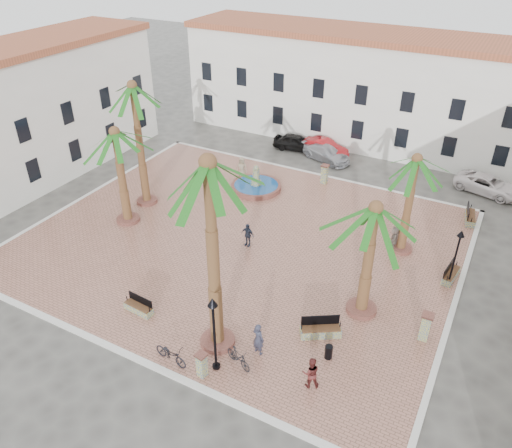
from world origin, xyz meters
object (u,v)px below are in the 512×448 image
(cyclist_b, at_px, (311,373))
(car_black, at_px, (296,142))
(bench_e, at_px, (451,275))
(palm_e, at_px, (374,223))
(car_red, at_px, (324,148))
(bench_ne, at_px, (470,217))
(car_white, at_px, (488,185))
(bicycle_a, at_px, (171,354))
(fountain, at_px, (256,186))
(bench_s, at_px, (139,308))
(bollard_n, at_px, (325,174))
(pedestrian_north, at_px, (207,171))
(pedestrian_fountain_a, at_px, (242,168))
(bollard_e, at_px, (426,326))
(pedestrian_east, at_px, (394,238))
(lamppost_e, at_px, (457,249))
(palm_sw, at_px, (116,144))
(cyclist_a, at_px, (258,339))
(palm_nw, at_px, (134,99))
(bicycle_b, at_px, (238,358))
(bollard_se, at_px, (202,365))
(lamppost_s, at_px, (214,322))
(palm_ne, at_px, (415,171))
(palm_s, at_px, (209,185))
(bench_se, at_px, (320,331))
(pedestrian_fountain_b, at_px, (248,235))
(car_silver, at_px, (326,153))
(litter_bin, at_px, (329,352))

(cyclist_b, bearing_deg, car_black, -92.85)
(bench_e, xyz_separation_m, cyclist_b, (-4.04, -10.75, 0.54))
(palm_e, bearing_deg, car_red, 117.32)
(bench_ne, xyz_separation_m, car_white, (0.49, 5.10, 0.22))
(bicycle_a, bearing_deg, palm_e, -33.70)
(fountain, bearing_deg, bench_s, -85.84)
(bollard_n, distance_m, pedestrian_north, 9.05)
(bicycle_a, height_order, pedestrian_fountain_a, pedestrian_fountain_a)
(bollard_e, height_order, pedestrian_east, pedestrian_east)
(lamppost_e, bearing_deg, car_black, 138.78)
(palm_sw, xyz_separation_m, cyclist_a, (13.34, -6.36, -4.66))
(palm_nw, height_order, bicycle_b, palm_nw)
(palm_nw, relative_size, bollard_se, 6.67)
(bicycle_a, relative_size, car_black, 0.46)
(palm_nw, bearing_deg, cyclist_b, -29.86)
(lamppost_s, bearing_deg, pedestrian_east, 71.08)
(bench_e, height_order, car_black, car_black)
(fountain, xyz_separation_m, bench_ne, (14.85, 2.78, 0.03))
(pedestrian_east, bearing_deg, bollard_n, -141.53)
(bench_ne, bearing_deg, pedestrian_east, 138.08)
(bench_e, height_order, lamppost_s, lamppost_s)
(bench_ne, height_order, bollard_e, bollard_e)
(palm_ne, bearing_deg, palm_s, -115.47)
(palm_sw, relative_size, cyclist_b, 4.19)
(fountain, distance_m, bench_e, 15.47)
(bench_e, distance_m, lamppost_s, 14.63)
(palm_e, height_order, cyclist_a, palm_e)
(bench_e, height_order, pedestrian_fountain_a, pedestrian_fountain_a)
(palm_e, height_order, bench_e, palm_e)
(bicycle_a, bearing_deg, bollard_e, -47.25)
(palm_s, bearing_deg, bench_ne, 62.99)
(bollard_se, bearing_deg, cyclist_b, 21.61)
(bench_e, distance_m, pedestrian_fountain_a, 17.57)
(bench_se, relative_size, car_black, 0.50)
(bollard_e, distance_m, pedestrian_fountain_b, 11.84)
(palm_s, height_order, pedestrian_east, palm_s)
(palm_sw, bearing_deg, bench_se, -14.17)
(bench_ne, relative_size, bollard_e, 1.30)
(palm_ne, bearing_deg, car_silver, 130.90)
(litter_bin, relative_size, cyclist_a, 0.41)
(fountain, height_order, cyclist_a, fountain)
(bollard_se, xyz_separation_m, car_white, (9.00, 24.73, -0.17))
(bench_s, xyz_separation_m, bollard_se, (5.25, -1.98, 0.43))
(bench_se, relative_size, bicycle_b, 1.28)
(palm_sw, xyz_separation_m, pedestrian_fountain_b, (8.53, 1.25, -4.77))
(palm_ne, distance_m, pedestrian_north, 16.44)
(bench_s, distance_m, bench_se, 9.40)
(lamppost_e, bearing_deg, car_white, 87.91)
(bench_s, xyz_separation_m, bench_ne, (13.76, 17.65, 0.04))
(bench_ne, distance_m, cyclist_b, 18.33)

